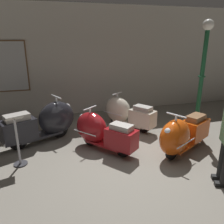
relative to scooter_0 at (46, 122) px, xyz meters
The scene contains 8 objects.
ground_plane 2.43m from the scooter_0, 46.21° to the right, with size 60.00×60.00×0.00m, color slate.
showroom_back_wall 2.93m from the scooter_0, 52.22° to the left, with size 18.00×0.24×3.52m.
scooter_0 is the anchor object (origin of this frame).
scooter_1 1.44m from the scooter_0, 33.57° to the right, with size 1.36×1.53×0.98m.
scooter_2 2.23m from the scooter_0, ahead, with size 1.29×1.59×0.99m.
scooter_3 3.26m from the scooter_0, 28.28° to the right, with size 1.70×1.20×1.02m.
lamppost 4.15m from the scooter_0, ahead, with size 0.28×0.28×2.94m.
info_stanchion 1.17m from the scooter_0, 118.71° to the right, with size 0.37×0.30×1.07m.
Camera 1 is at (-1.52, -3.83, 2.53)m, focal length 36.40 mm.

